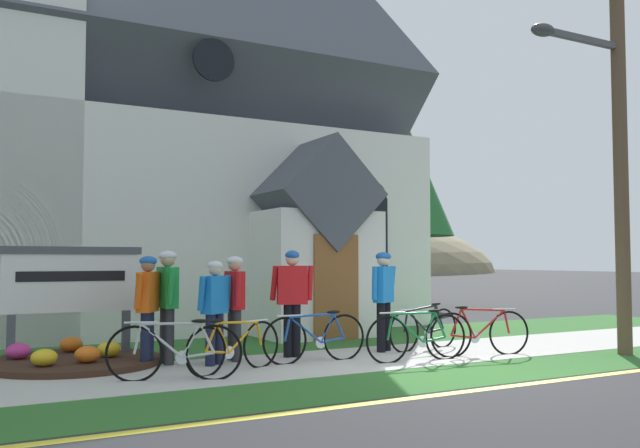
{
  "coord_description": "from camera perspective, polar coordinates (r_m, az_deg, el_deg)",
  "views": [
    {
      "loc": [
        -6.29,
        -7.58,
        1.6
      ],
      "look_at": [
        -0.09,
        3.88,
        2.29
      ],
      "focal_mm": 37.43,
      "sensor_mm": 36.0,
      "label": 1
    }
  ],
  "objects": [
    {
      "name": "ground",
      "position": [
        13.27,
        0.09,
        -9.98
      ],
      "size": [
        140.0,
        140.0,
        0.0
      ],
      "primitive_type": "plane",
      "color": "#2B2B2D"
    },
    {
      "name": "sidewalk_slab",
      "position": [
        10.4,
        -2.06,
        -11.88
      ],
      "size": [
        32.0,
        2.35,
        0.01
      ],
      "primitive_type": "cube",
      "color": "#B7B5AD",
      "rests_on": "ground"
    },
    {
      "name": "grass_verge",
      "position": [
        8.72,
        3.79,
        -13.59
      ],
      "size": [
        32.0,
        1.55,
        0.01
      ],
      "primitive_type": "cube",
      "color": "#2D6628",
      "rests_on": "ground"
    },
    {
      "name": "church_lawn",
      "position": [
        12.71,
        -7.25,
        -10.24
      ],
      "size": [
        24.0,
        2.75,
        0.01
      ],
      "primitive_type": "cube",
      "color": "#2D6628",
      "rests_on": "ground"
    },
    {
      "name": "curb_paint_stripe",
      "position": [
        7.97,
        7.46,
        -14.59
      ],
      "size": [
        28.0,
        0.16,
        0.01
      ],
      "primitive_type": "cube",
      "color": "yellow",
      "rests_on": "ground"
    },
    {
      "name": "church_building",
      "position": [
        18.94,
        -15.18,
        6.3
      ],
      "size": [
        11.77,
        12.75,
        12.3
      ],
      "color": "white",
      "rests_on": "ground"
    },
    {
      "name": "church_sign",
      "position": [
        11.26,
        -20.47,
        -4.81
      ],
      "size": [
        2.16,
        0.14,
        1.8
      ],
      "color": "#474C56",
      "rests_on": "ground"
    },
    {
      "name": "flower_bed",
      "position": [
        10.95,
        -20.39,
        -10.84
      ],
      "size": [
        2.59,
        2.59,
        0.34
      ],
      "color": "#382319",
      "rests_on": "ground"
    },
    {
      "name": "bicycle_yellow",
      "position": [
        9.17,
        -12.3,
        -10.58
      ],
      "size": [
        1.68,
        0.7,
        0.83
      ],
      "color": "black",
      "rests_on": "ground"
    },
    {
      "name": "bicycle_red",
      "position": [
        11.53,
        13.52,
        -9.0
      ],
      "size": [
        1.8,
        0.42,
        0.85
      ],
      "color": "black",
      "rests_on": "ground"
    },
    {
      "name": "bicycle_orange",
      "position": [
        9.73,
        -7.35,
        -10.32
      ],
      "size": [
        1.65,
        0.62,
        0.79
      ],
      "color": "black",
      "rests_on": "ground"
    },
    {
      "name": "bicycle_white",
      "position": [
        10.54,
        -0.39,
        -9.68
      ],
      "size": [
        1.78,
        0.08,
        0.81
      ],
      "color": "black",
      "rests_on": "ground"
    },
    {
      "name": "bicycle_silver",
      "position": [
        12.12,
        8.92,
        -8.81
      ],
      "size": [
        1.72,
        0.37,
        0.84
      ],
      "color": "black",
      "rests_on": "ground"
    },
    {
      "name": "bicycle_black",
      "position": [
        10.73,
        8.33,
        -9.52
      ],
      "size": [
        1.78,
        0.23,
        0.83
      ],
      "color": "black",
      "rests_on": "ground"
    },
    {
      "name": "cyclist_in_blue_jersey",
      "position": [
        10.3,
        -8.99,
        -6.85
      ],
      "size": [
        0.59,
        0.41,
        1.58
      ],
      "color": "#191E38",
      "rests_on": "ground"
    },
    {
      "name": "cyclist_in_white_jersey",
      "position": [
        11.71,
        5.45,
        -5.87
      ],
      "size": [
        0.62,
        0.43,
        1.73
      ],
      "color": "black",
      "rests_on": "ground"
    },
    {
      "name": "cyclist_in_red_jersey",
      "position": [
        10.54,
        -12.92,
        -6.1
      ],
      "size": [
        0.29,
        0.74,
        1.74
      ],
      "color": "#2D2D33",
      "rests_on": "ground"
    },
    {
      "name": "cyclist_in_orange_jersey",
      "position": [
        10.68,
        -7.32,
        -6.44
      ],
      "size": [
        0.28,
        0.69,
        1.65
      ],
      "color": "#2D2D33",
      "rests_on": "ground"
    },
    {
      "name": "cyclist_in_yellow_jersey",
      "position": [
        11.0,
        -2.4,
        -5.99
      ],
      "size": [
        0.63,
        0.43,
        1.75
      ],
      "color": "black",
      "rests_on": "ground"
    },
    {
      "name": "cyclist_in_green_jersey",
      "position": [
        10.34,
        -14.52,
        -6.48
      ],
      "size": [
        0.47,
        0.58,
        1.65
      ],
      "color": "#191E38",
      "rests_on": "ground"
    },
    {
      "name": "utility_pole",
      "position": [
        12.62,
        23.9,
        9.35
      ],
      "size": [
        3.12,
        0.28,
        7.66
      ],
      "color": "brown",
      "rests_on": "ground"
    },
    {
      "name": "roadside_conifer",
      "position": [
        23.13,
        6.73,
        4.66
      ],
      "size": [
        3.73,
        3.73,
        7.03
      ],
      "color": "#4C3823",
      "rests_on": "ground"
    },
    {
      "name": "distant_hill",
      "position": [
        75.4,
        -12.44,
        -4.2
      ],
      "size": [
        83.21,
        47.05,
        17.52
      ],
      "primitive_type": "ellipsoid",
      "color": "#847A5B",
      "rests_on": "ground"
    }
  ]
}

